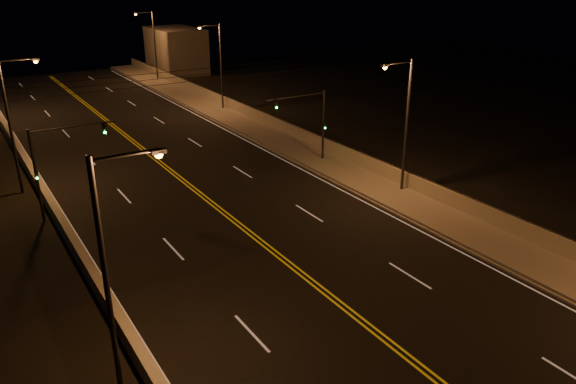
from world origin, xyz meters
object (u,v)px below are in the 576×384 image
streetlight_3 (153,41)px  streetlight_5 (13,118)px  streetlight_2 (219,62)px  traffic_signal_left (53,161)px  streetlight_1 (404,119)px  streetlight_4 (112,264)px  traffic_signal_right (312,119)px

streetlight_3 → streetlight_5: same height
streetlight_2 → streetlight_3: same height
streetlight_2 → traffic_signal_left: 28.25m
streetlight_2 → traffic_signal_left: streetlight_2 is taller
streetlight_5 → streetlight_1: bearing=-32.8°
streetlight_4 → traffic_signal_right: (19.88, 17.28, -1.56)m
streetlight_1 → streetlight_4: same height
streetlight_5 → traffic_signal_right: 20.72m
streetlight_2 → streetlight_4: (-21.44, -36.89, 0.00)m
streetlight_4 → streetlight_2: bearing=59.8°
streetlight_2 → streetlight_3: 20.19m
streetlight_2 → streetlight_4: size_ratio=1.00×
streetlight_2 → streetlight_5: same height
streetlight_5 → traffic_signal_left: 5.96m
traffic_signal_right → streetlight_1: bearing=-79.2°
streetlight_2 → traffic_signal_right: bearing=-94.5°
streetlight_5 → traffic_signal_right: bearing=-15.8°
streetlight_2 → streetlight_3: bearing=90.0°
traffic_signal_right → traffic_signal_left: same height
streetlight_4 → streetlight_5: same height
traffic_signal_right → traffic_signal_left: (-18.72, 0.00, 0.00)m
streetlight_1 → traffic_signal_right: bearing=100.8°
streetlight_1 → streetlight_3: 48.00m
streetlight_5 → streetlight_2: bearing=33.1°
streetlight_4 → traffic_signal_right: streetlight_4 is taller
streetlight_1 → traffic_signal_left: size_ratio=1.58×
streetlight_1 → streetlight_5: bearing=147.2°
streetlight_1 → streetlight_5: same height
streetlight_3 → traffic_signal_right: size_ratio=1.58×
streetlight_1 → streetlight_2: same height
streetlight_1 → traffic_signal_right: 8.50m
streetlight_4 → streetlight_1: bearing=22.9°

